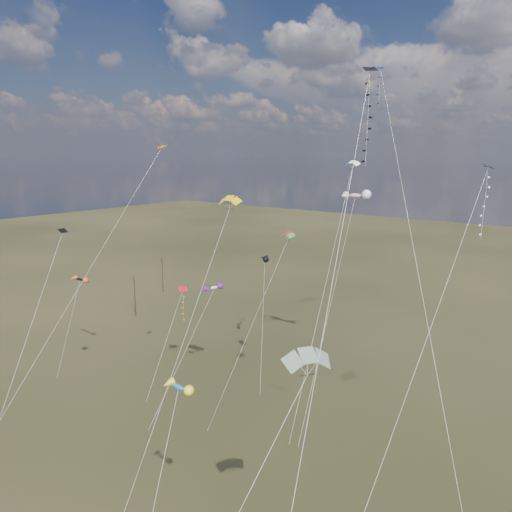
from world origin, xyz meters
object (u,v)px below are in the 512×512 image
Objects in this scene: parafoil_yellow at (229,199)px; novelty_black_orange at (80,279)px; utility_pole_near at (135,296)px; diamond_black_high at (363,144)px; utility_pole_far at (163,274)px.

parafoil_yellow is 31.98m from novelty_black_orange.
utility_pole_near is 64.54m from diamond_black_high.
utility_pole_near is 20.80m from novelty_black_orange.
parafoil_yellow is 2.05× the size of novelty_black_orange.
utility_pole_near is 47.16m from parafoil_yellow.
utility_pole_far is 0.22× the size of diamond_black_high.
parafoil_yellow reaches higher than novelty_black_orange.
parafoil_yellow is at bearing 164.27° from diamond_black_high.
diamond_black_high is at bearing -6.14° from novelty_black_orange.
diamond_black_high reaches higher than novelty_black_orange.
diamond_black_high is at bearing -15.73° from parafoil_yellow.
parafoil_yellow is at bearing -33.76° from utility_pole_far.
utility_pole_far is at bearing 150.42° from diamond_black_high.
parafoil_yellow is (46.29, -30.94, 21.70)m from utility_pole_far.
novelty_black_orange is at bearing 179.43° from parafoil_yellow.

